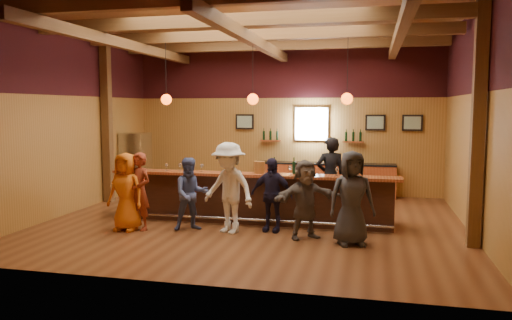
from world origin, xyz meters
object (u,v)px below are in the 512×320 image
object	(u,v)px
customer_redvest	(139,191)
bottle_a	(274,167)
customer_navy	(271,195)
ice_bucket	(259,167)
bartender	(330,177)
customer_orange	(126,192)
customer_dark	(352,198)
customer_white	(229,188)
stainless_fridge	(136,164)
customer_brown	(305,199)
back_bar_cabinet	(324,179)
bar_counter	(255,198)
customer_denim	(191,194)

from	to	relation	value
customer_redvest	bottle_a	distance (m)	2.89
customer_navy	ice_bucket	xyz separation A→B (m)	(-0.39, 0.59, 0.48)
bartender	customer_redvest	bearing A→B (deg)	14.90
customer_orange	customer_dark	world-z (taller)	customer_dark
customer_white	stainless_fridge	bearing A→B (deg)	159.74
customer_orange	customer_navy	xyz separation A→B (m)	(2.93, 0.60, -0.05)
customer_orange	customer_brown	bearing A→B (deg)	8.50
stainless_fridge	customer_brown	xyz separation A→B (m)	(5.40, -3.71, -0.14)
customer_redvest	bottle_a	world-z (taller)	customer_redvest
back_bar_cabinet	customer_redvest	size ratio (longest dim) A/B	2.49
customer_navy	ice_bucket	bearing A→B (deg)	131.75
customer_white	back_bar_cabinet	bearing A→B (deg)	95.94
customer_white	customer_navy	distance (m)	0.89
customer_redvest	back_bar_cabinet	bearing A→B (deg)	77.61
ice_bucket	back_bar_cabinet	bearing A→B (deg)	75.00
back_bar_cabinet	customer_orange	distance (m)	6.17
customer_brown	customer_dark	world-z (taller)	customer_dark
bar_counter	customer_orange	distance (m)	2.80
customer_orange	bartender	distance (m)	4.61
customer_navy	bartender	bearing A→B (deg)	67.37
customer_dark	back_bar_cabinet	bearing A→B (deg)	82.86
bar_counter	customer_dark	distance (m)	2.66
customer_orange	customer_redvest	bearing A→B (deg)	28.60
customer_navy	customer_brown	distance (m)	0.85
bar_counter	customer_brown	world-z (taller)	customer_brown
stainless_fridge	customer_denim	bearing A→B (deg)	-49.75
customer_navy	customer_brown	xyz separation A→B (m)	(0.74, -0.41, 0.01)
customer_brown	bartender	distance (m)	2.17
customer_white	customer_navy	xyz separation A→B (m)	(0.81, 0.32, -0.16)
stainless_fridge	customer_white	distance (m)	5.28
bartender	ice_bucket	size ratio (longest dim) A/B	7.11
customer_brown	ice_bucket	xyz separation A→B (m)	(-1.13, 0.99, 0.48)
bar_counter	customer_redvest	size ratio (longest dim) A/B	3.92
customer_dark	bartender	size ratio (longest dim) A/B	0.94
customer_dark	ice_bucket	size ratio (longest dim) A/B	6.70
customer_brown	ice_bucket	size ratio (longest dim) A/B	5.89
customer_dark	bartender	bearing A→B (deg)	85.59
stainless_fridge	bartender	world-z (taller)	bartender
back_bar_cabinet	customer_denim	xyz separation A→B (m)	(-2.28, -4.69, 0.27)
customer_denim	bottle_a	bearing A→B (deg)	0.09
back_bar_cabinet	customer_navy	xyz separation A→B (m)	(-0.64, -4.42, 0.28)
bartender	customer_dark	bearing A→B (deg)	87.69
bar_counter	ice_bucket	bearing A→B (deg)	-59.50
customer_white	customer_brown	world-z (taller)	customer_white
customer_redvest	bar_counter	bearing A→B (deg)	53.83
customer_brown	ice_bucket	distance (m)	1.57
customer_brown	stainless_fridge	bearing A→B (deg)	110.60
customer_redvest	customer_navy	size ratio (longest dim) A/B	1.06
customer_denim	customer_navy	xyz separation A→B (m)	(1.64, 0.27, 0.01)
customer_dark	customer_white	bearing A→B (deg)	154.17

